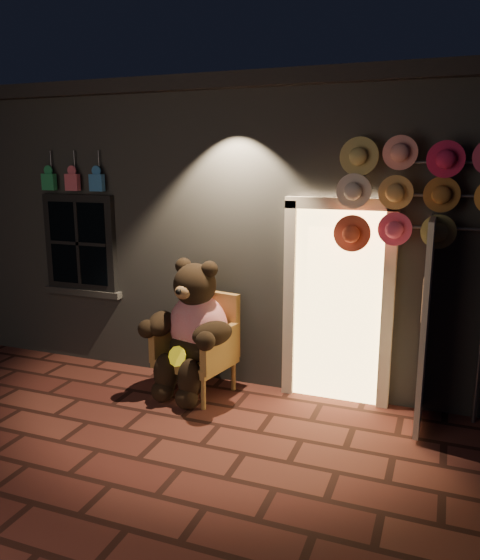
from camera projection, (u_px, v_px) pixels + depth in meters
The scene contains 5 objects.
ground at pixel (161, 437), 5.16m from camera, with size 60.00×60.00×0.00m, color #572921.
shop_building at pixel (284, 215), 8.42m from camera, with size 7.30×5.95×3.51m.
wicker_armchair at pixel (200, 343), 6.10m from camera, with size 0.88×0.82×1.12m.
teddy_bear at pixel (193, 329), 5.93m from camera, with size 1.08×0.93×1.51m.
hat_rack at pixel (417, 195), 5.11m from camera, with size 1.74×0.22×2.77m.
Camera 1 is at (2.38, -4.14, 2.56)m, focal length 35.00 mm.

